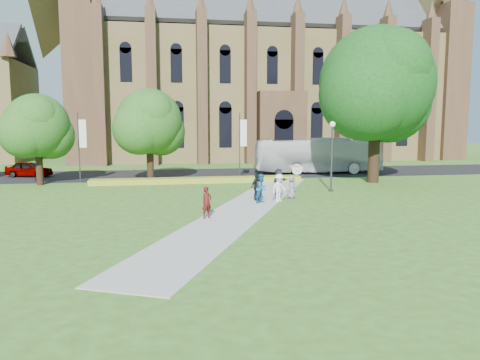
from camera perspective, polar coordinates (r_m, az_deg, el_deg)
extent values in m
plane|color=#3B5A1B|center=(27.63, 1.12, -3.74)|extent=(160.00, 160.00, 0.00)
cube|color=black|center=(47.22, -3.40, 0.77)|extent=(160.00, 10.00, 0.02)
cube|color=#B2B2A8|center=(28.59, 0.75, -3.33)|extent=(15.58, 28.54, 0.04)
cube|color=gold|center=(40.28, -5.18, -0.02)|extent=(18.00, 1.40, 0.45)
cube|color=brown|center=(68.42, 3.17, 9.84)|extent=(52.00, 16.00, 17.00)
cube|color=brown|center=(60.64, -18.93, 11.73)|extent=(3.50, 3.50, 21.00)
cube|color=brown|center=(71.78, 24.32, 10.71)|extent=(3.50, 3.50, 21.00)
cube|color=brown|center=(59.60, 5.06, 6.39)|extent=(6.00, 2.50, 9.00)
cylinder|color=#38383D|center=(35.57, 11.11, 2.45)|extent=(0.14, 0.14, 4.80)
sphere|color=white|center=(35.46, 11.21, 6.68)|extent=(0.44, 0.44, 0.44)
cylinder|color=#38383D|center=(35.83, 11.02, -1.25)|extent=(0.36, 0.36, 0.15)
cylinder|color=#332114|center=(41.81, 16.04, 4.22)|extent=(0.96, 0.96, 6.60)
sphere|color=#103B11|center=(41.89, 16.28, 11.20)|extent=(9.60, 9.60, 9.60)
cylinder|color=#332114|center=(41.99, -23.29, 2.05)|extent=(0.56, 0.56, 3.85)
sphere|color=#1C4F17|center=(41.86, -23.49, 6.11)|extent=(5.20, 5.20, 5.20)
cylinder|color=#332114|center=(41.29, -10.90, 2.61)|extent=(0.60, 0.60, 4.12)
sphere|color=#1C4F17|center=(41.17, -11.00, 7.04)|extent=(5.60, 5.60, 5.60)
cylinder|color=#38383D|center=(42.51, -0.04, 4.13)|extent=(0.10, 0.10, 6.00)
cube|color=white|center=(42.52, 0.43, 5.75)|extent=(0.60, 0.02, 2.40)
cylinder|color=#38383D|center=(42.49, -19.04, 3.74)|extent=(0.10, 0.10, 6.00)
cube|color=white|center=(42.39, -18.63, 5.38)|extent=(0.60, 0.02, 2.40)
imported|color=white|center=(48.26, 9.45, 2.96)|extent=(12.89, 3.61, 3.55)
imported|color=gray|center=(48.71, -24.32, 1.22)|extent=(4.59, 2.83, 1.46)
imported|color=#501213|center=(25.15, -4.07, -2.74)|extent=(0.75, 0.70, 1.73)
imported|color=#1B588B|center=(29.96, 2.66, -1.01)|extent=(1.14, 1.15, 1.87)
imported|color=white|center=(30.46, 4.79, -0.96)|extent=(1.34, 1.15, 1.80)
imported|color=black|center=(30.89, 2.04, -0.84)|extent=(1.07, 1.01, 1.78)
imported|color=slate|center=(31.91, 6.30, -0.86)|extent=(0.86, 0.88, 1.53)
imported|color=#2B2A33|center=(33.41, 4.75, -0.19)|extent=(1.60, 1.61, 1.86)
imported|color=#C088A2|center=(31.92, 6.59, 1.13)|extent=(1.00, 1.00, 0.67)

